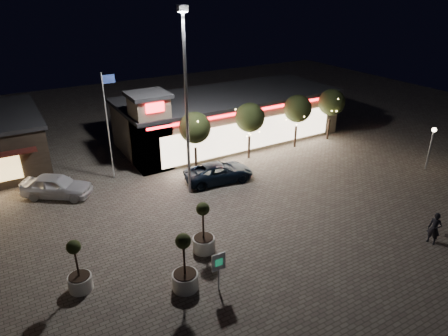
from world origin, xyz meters
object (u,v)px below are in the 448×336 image
pedestrian (434,228)px  planter_mid (185,272)px  valet_sign (219,265)px  planter_left (79,275)px  white_sedan (56,186)px  pickup_truck (219,172)px

pedestrian → planter_mid: size_ratio=0.61×
planter_mid → valet_sign: bearing=-35.7°
planter_left → planter_mid: size_ratio=0.90×
white_sedan → valet_sign: bearing=-124.7°
pedestrian → planter_left: size_ratio=0.68×
white_sedan → planter_mid: bearing=-128.6°
pickup_truck → planter_left: 13.41m
pickup_truck → valet_sign: bearing=157.7°
white_sedan → pedestrian: bearing=-98.2°
pedestrian → planter_left: (-18.19, 6.20, -0.09)m
valet_sign → white_sedan: bearing=110.1°
pedestrian → valet_sign: (-12.45, 2.76, 0.54)m
pedestrian → valet_sign: bearing=-116.3°
planter_left → valet_sign: planter_left is taller
planter_left → planter_mid: planter_mid is taller
white_sedan → valet_sign: (5.05, -13.83, 0.69)m
pickup_truck → white_sedan: size_ratio=1.08×
pickup_truck → valet_sign: (-5.83, -10.22, 0.79)m
white_sedan → pedestrian: 24.11m
pickup_truck → white_sedan: (-10.88, 3.60, 0.10)m
planter_left → planter_mid: 5.07m
white_sedan → planter_mid: size_ratio=1.53×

